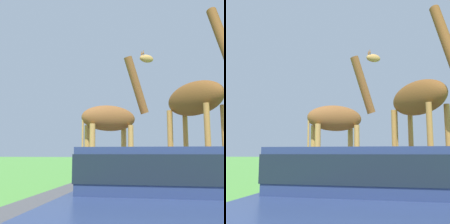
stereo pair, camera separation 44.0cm
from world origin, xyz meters
TOP-DOWN VIEW (x-y plane):
  - road at (0.00, 30.00)m, footprint 7.55×120.00m
  - giraffe_near_road at (-1.65, 10.47)m, footprint 2.63×1.82m
  - giraffe_companion at (0.99, 8.84)m, footprint 2.11×2.55m
  - car_lead_maroon at (0.12, 4.10)m, footprint 1.99×4.00m
  - car_queue_right at (1.06, 15.24)m, footprint 1.72×4.06m
  - car_queue_left at (-2.49, 18.78)m, footprint 1.98×4.02m
  - car_far_ahead at (0.76, 22.61)m, footprint 1.89×4.44m

SIDE VIEW (x-z plane):
  - road at x=0.00m, z-range 0.00..0.00m
  - car_queue_right at x=1.06m, z-range 0.05..1.35m
  - car_lead_maroon at x=0.12m, z-range 0.06..1.36m
  - car_queue_left at x=-2.49m, z-range 0.05..1.44m
  - car_far_ahead at x=0.76m, z-range 0.03..1.48m
  - giraffe_near_road at x=-1.65m, z-range -0.18..4.90m
  - giraffe_companion at x=0.99m, z-range 0.02..5.41m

